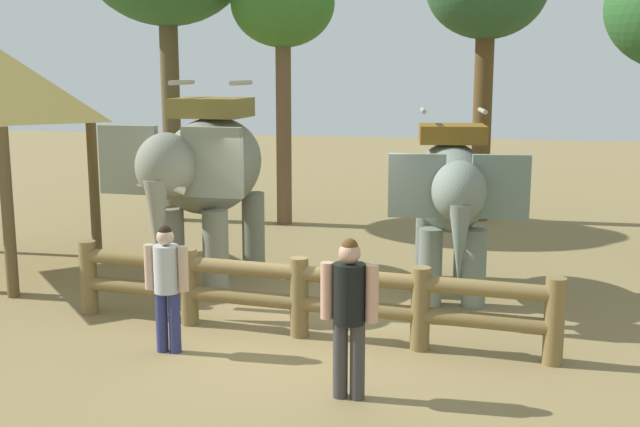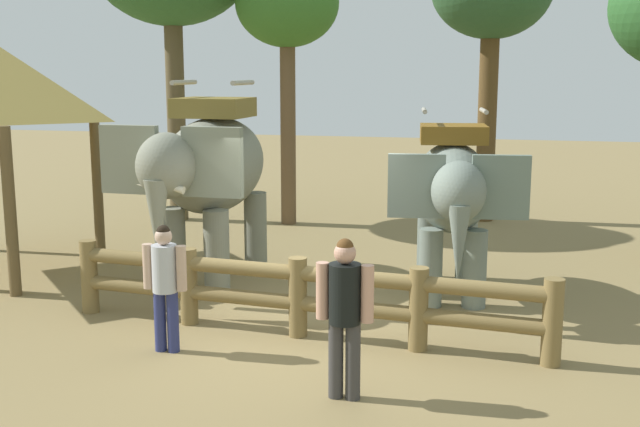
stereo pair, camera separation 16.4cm
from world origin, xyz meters
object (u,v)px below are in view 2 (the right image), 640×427
(elephant_center, at_px, (452,193))
(tourist_man_in_blue, at_px, (345,307))
(log_fence, at_px, (298,291))
(tourist_woman_in_black, at_px, (165,279))
(elephant_near_left, at_px, (209,171))
(tree_deep_back, at_px, (287,9))

(elephant_center, distance_m, tourist_man_in_blue, 4.24)
(log_fence, relative_size, tourist_woman_in_black, 4.12)
(elephant_center, bearing_deg, tourist_woman_in_black, -134.97)
(log_fence, xyz_separation_m, elephant_center, (1.79, 2.33, 1.00))
(elephant_center, xyz_separation_m, tourist_woman_in_black, (-3.23, -3.23, -0.68))
(elephant_near_left, bearing_deg, tourist_man_in_blue, -53.19)
(elephant_near_left, distance_m, tree_deep_back, 5.80)
(elephant_center, relative_size, tourist_man_in_blue, 1.94)
(tourist_woman_in_black, bearing_deg, elephant_near_left, 101.10)
(elephant_center, bearing_deg, log_fence, -127.65)
(tourist_man_in_blue, bearing_deg, elephant_center, 78.74)
(log_fence, height_order, tourist_man_in_blue, tourist_man_in_blue)
(elephant_near_left, height_order, elephant_center, elephant_near_left)
(log_fence, relative_size, tree_deep_back, 1.13)
(elephant_center, xyz_separation_m, tourist_man_in_blue, (-0.82, -4.11, -0.60))
(elephant_center, relative_size, tourist_woman_in_black, 2.11)
(tree_deep_back, bearing_deg, tourist_woman_in_black, -85.12)
(elephant_near_left, distance_m, elephant_center, 3.85)
(log_fence, relative_size, elephant_near_left, 1.73)
(log_fence, height_order, tree_deep_back, tree_deep_back)
(tourist_man_in_blue, distance_m, tree_deep_back, 10.29)
(tourist_man_in_blue, bearing_deg, elephant_near_left, 126.81)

